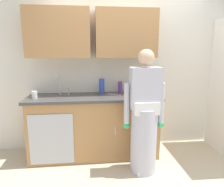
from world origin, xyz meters
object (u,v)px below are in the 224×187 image
object	(u,v)px
bottle_water_tall	(120,87)
cup_by_sink	(35,95)
bottle_soap	(102,86)
sink	(62,97)
sponge	(133,94)
bottle_dish_liquid	(140,87)
bottle_cleaner_spray	(148,84)
knife_on_counter	(114,95)
person_at_sink	(144,122)

from	to	relation	value
bottle_water_tall	cup_by_sink	bearing A→B (deg)	-165.97
bottle_soap	sink	bearing A→B (deg)	-166.85
bottle_water_tall	sponge	distance (m)	0.30
bottle_soap	cup_by_sink	world-z (taller)	bottle_soap
bottle_water_tall	bottle_soap	size ratio (longest dim) A/B	0.75
bottle_dish_liquid	cup_by_sink	xyz separation A→B (m)	(-1.58, -0.27, -0.03)
bottle_dish_liquid	bottle_soap	xyz separation A→B (m)	(-0.62, -0.02, 0.03)
bottle_cleaner_spray	bottle_soap	distance (m)	0.78
bottle_cleaner_spray	cup_by_sink	xyz separation A→B (m)	(-1.73, -0.33, -0.07)
bottle_water_tall	sponge	world-z (taller)	bottle_water_tall
sink	bottle_dish_liquid	world-z (taller)	sink
sink	bottle_soap	size ratio (longest dim) A/B	2.10
sink	bottle_dish_liquid	xyz separation A→B (m)	(1.23, 0.16, 0.10)
bottle_soap	sponge	bearing A→B (deg)	-20.90
bottle_dish_liquid	sponge	size ratio (longest dim) A/B	1.60
knife_on_counter	sponge	distance (m)	0.29
bottle_soap	knife_on_counter	size ratio (longest dim) A/B	0.99
bottle_water_tall	cup_by_sink	size ratio (longest dim) A/B	1.64
person_at_sink	bottle_water_tall	size ratio (longest dim) A/B	9.07
bottle_water_tall	sponge	size ratio (longest dim) A/B	1.62
bottle_dish_liquid	knife_on_counter	size ratio (longest dim) A/B	0.73
bottle_cleaner_spray	sponge	xyz separation A→B (m)	(-0.31, -0.25, -0.11)
bottle_cleaner_spray	sponge	world-z (taller)	bottle_cleaner_spray
bottle_cleaner_spray	bottle_dish_liquid	bearing A→B (deg)	-160.87
person_at_sink	bottle_water_tall	xyz separation A→B (m)	(-0.20, 0.76, 0.34)
bottle_water_tall	knife_on_counter	world-z (taller)	bottle_water_tall
knife_on_counter	sponge	world-z (taller)	sponge
bottle_dish_liquid	cup_by_sink	size ratio (longest dim) A/B	1.62
bottle_cleaner_spray	knife_on_counter	world-z (taller)	bottle_cleaner_spray
knife_on_counter	bottle_dish_liquid	bearing A→B (deg)	52.53
bottle_dish_liquid	bottle_cleaner_spray	distance (m)	0.17
knife_on_counter	sponge	size ratio (longest dim) A/B	2.18
cup_by_sink	knife_on_counter	size ratio (longest dim) A/B	0.45
bottle_soap	cup_by_sink	bearing A→B (deg)	-165.36
sponge	bottle_dish_liquid	bearing A→B (deg)	51.33
person_at_sink	cup_by_sink	world-z (taller)	person_at_sink
person_at_sink	bottle_dish_liquid	bearing A→B (deg)	80.78
cup_by_sink	sponge	size ratio (longest dim) A/B	0.99
cup_by_sink	bottle_soap	bearing A→B (deg)	14.64
bottle_water_tall	bottle_dish_liquid	bearing A→B (deg)	-7.45
bottle_dish_liquid	sponge	bearing A→B (deg)	-128.67
person_at_sink	bottle_water_tall	world-z (taller)	person_at_sink
bottle_cleaner_spray	knife_on_counter	size ratio (longest dim) A/B	1.02
sink	bottle_cleaner_spray	xyz separation A→B (m)	(1.38, 0.22, 0.14)
knife_on_counter	sponge	xyz separation A→B (m)	(0.28, -0.07, 0.01)
sink	sponge	size ratio (longest dim) A/B	4.55
bottle_soap	bottle_cleaner_spray	bearing A→B (deg)	5.64
person_at_sink	bottle_soap	size ratio (longest dim) A/B	6.81
bottle_cleaner_spray	knife_on_counter	bearing A→B (deg)	-163.30
knife_on_counter	cup_by_sink	bearing A→B (deg)	-135.83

